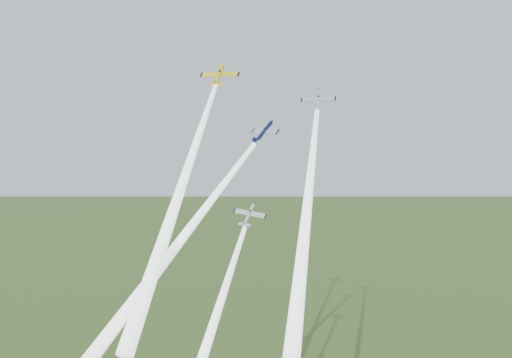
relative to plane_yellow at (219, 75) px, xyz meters
name	(u,v)px	position (x,y,z in m)	size (l,w,h in m)	color
plane_yellow	(219,75)	(0.00, 0.00, 0.00)	(8.78, 8.71, 1.37)	gold
smoke_trail_yellow	(178,197)	(7.95, -23.35, -23.78)	(2.79, 2.79, 62.11)	white
plane_navy	(263,132)	(14.48, -4.98, -12.16)	(7.42, 7.36, 1.16)	#0C1235
smoke_trail_navy	(168,257)	(8.54, -26.92, -34.07)	(2.79, 2.79, 56.75)	white
plane_silver_right	(318,100)	(21.48, 4.81, -5.67)	(7.23, 7.17, 1.13)	#A9AEB7
smoke_trail_silver_right	(305,224)	(30.30, -16.41, -27.83)	(2.79, 2.79, 57.45)	white
plane_silver_low	(249,215)	(12.79, -7.59, -28.40)	(6.93, 6.88, 1.09)	#A5ACB3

